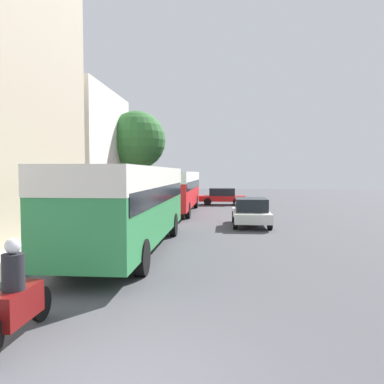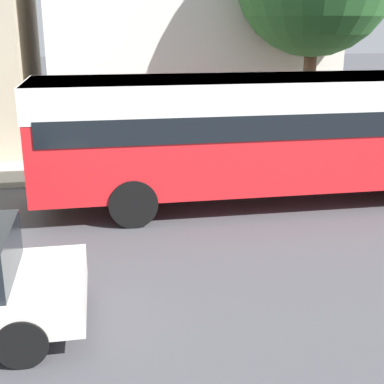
{
  "view_description": "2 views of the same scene",
  "coord_description": "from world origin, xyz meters",
  "views": [
    {
      "loc": [
        1.35,
        -4.53,
        2.79
      ],
      "look_at": [
        -0.57,
        18.24,
        1.61
      ],
      "focal_mm": 35.0,
      "sensor_mm": 36.0,
      "label": 1
    },
    {
      "loc": [
        9.5,
        17.45,
        3.99
      ],
      "look_at": [
        0.12,
        19.1,
        0.97
      ],
      "focal_mm": 50.0,
      "sensor_mm": 36.0,
      "label": 2
    }
  ],
  "objects": [
    {
      "name": "building_far_terrace",
      "position": [
        -8.97,
        20.51,
        4.18
      ],
      "size": [
        5.54,
        8.84,
        8.35
      ],
      "color": "silver",
      "rests_on": "ground_plane"
    },
    {
      "name": "bus_following",
      "position": [
        -1.97,
        21.39,
        1.87
      ],
      "size": [
        2.6,
        10.85,
        2.85
      ],
      "color": "red",
      "rests_on": "ground_plane"
    }
  ]
}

